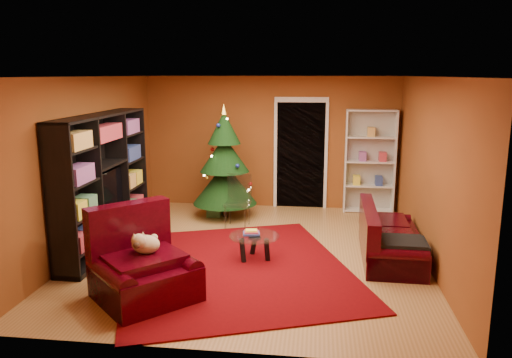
# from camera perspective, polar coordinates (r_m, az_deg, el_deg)

# --- Properties ---
(floor) EXTENTS (5.00, 5.50, 0.05)m
(floor) POSITION_cam_1_polar(r_m,az_deg,el_deg) (7.60, -0.38, -8.58)
(floor) COLOR #A1723D
(floor) RESTS_ON ground
(ceiling) EXTENTS (5.00, 5.50, 0.05)m
(ceiling) POSITION_cam_1_polar(r_m,az_deg,el_deg) (7.12, -0.41, 11.82)
(ceiling) COLOR silver
(ceiling) RESTS_ON wall_back
(wall_back) EXTENTS (5.00, 0.05, 2.60)m
(wall_back) POSITION_cam_1_polar(r_m,az_deg,el_deg) (9.97, 1.70, 4.20)
(wall_back) COLOR brown
(wall_back) RESTS_ON ground
(wall_left) EXTENTS (0.05, 5.50, 2.60)m
(wall_left) POSITION_cam_1_polar(r_m,az_deg,el_deg) (7.97, -18.70, 1.63)
(wall_left) COLOR brown
(wall_left) RESTS_ON ground
(wall_right) EXTENTS (0.05, 5.50, 2.60)m
(wall_right) POSITION_cam_1_polar(r_m,az_deg,el_deg) (7.36, 19.49, 0.76)
(wall_right) COLOR brown
(wall_right) RESTS_ON ground
(doorway) EXTENTS (1.06, 0.60, 2.16)m
(doorway) POSITION_cam_1_polar(r_m,az_deg,el_deg) (9.92, 5.12, 2.67)
(doorway) COLOR black
(doorway) RESTS_ON floor
(rug) EXTENTS (4.06, 4.36, 0.02)m
(rug) POSITION_cam_1_polar(r_m,az_deg,el_deg) (7.01, -2.51, -10.11)
(rug) COLOR #5E0307
(rug) RESTS_ON floor
(media_unit) EXTENTS (0.42, 2.69, 2.06)m
(media_unit) POSITION_cam_1_polar(r_m,az_deg,el_deg) (7.90, -16.99, -0.35)
(media_unit) COLOR black
(media_unit) RESTS_ON floor
(christmas_tree) EXTENTS (1.43, 1.43, 2.12)m
(christmas_tree) POSITION_cam_1_polar(r_m,az_deg,el_deg) (9.23, -3.62, 1.87)
(christmas_tree) COLOR black
(christmas_tree) RESTS_ON floor
(gift_box_green) EXTENTS (0.26, 0.26, 0.26)m
(gift_box_green) POSITION_cam_1_polar(r_m,az_deg,el_deg) (9.46, -4.79, -3.51)
(gift_box_green) COLOR #367745
(gift_box_green) RESTS_ON floor
(gift_box_red) EXTENTS (0.26, 0.26, 0.24)m
(gift_box_red) POSITION_cam_1_polar(r_m,az_deg,el_deg) (10.13, -3.15, -2.50)
(gift_box_red) COLOR maroon
(gift_box_red) RESTS_ON floor
(white_bookshelf) EXTENTS (0.95, 0.35, 2.03)m
(white_bookshelf) POSITION_cam_1_polar(r_m,az_deg,el_deg) (9.82, 12.87, 1.96)
(white_bookshelf) COLOR white
(white_bookshelf) RESTS_ON floor
(armchair) EXTENTS (1.61, 1.61, 0.89)m
(armchair) POSITION_cam_1_polar(r_m,az_deg,el_deg) (6.10, -12.61, -9.44)
(armchair) COLOR black
(armchair) RESTS_ON rug
(dog) EXTENTS (0.49, 0.50, 0.29)m
(dog) POSITION_cam_1_polar(r_m,az_deg,el_deg) (6.09, -12.48, -7.30)
(dog) COLOR beige
(dog) RESTS_ON armchair
(sofa) EXTENTS (0.85, 1.81, 0.77)m
(sofa) POSITION_cam_1_polar(r_m,az_deg,el_deg) (7.50, 15.20, -5.99)
(sofa) COLOR black
(sofa) RESTS_ON rug
(coffee_table) EXTENTS (0.84, 0.84, 0.46)m
(coffee_table) POSITION_cam_1_polar(r_m,az_deg,el_deg) (7.25, -0.16, -7.81)
(coffee_table) COLOR gray
(coffee_table) RESTS_ON rug
(acrylic_chair) EXTENTS (0.46, 0.49, 0.83)m
(acrylic_chair) POSITION_cam_1_polar(r_m,az_deg,el_deg) (8.70, -2.15, -2.87)
(acrylic_chair) COLOR #66605B
(acrylic_chair) RESTS_ON rug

